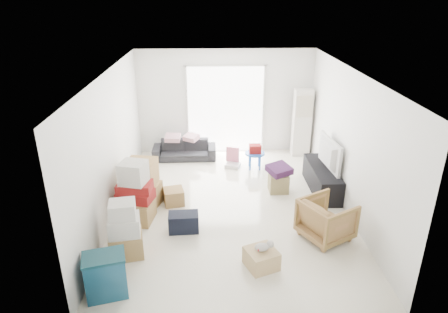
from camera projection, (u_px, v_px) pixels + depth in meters
room_shell at (232, 144)px, 7.54m from camera, size 4.98×6.48×3.18m
sliding_door at (225, 106)px, 10.33m from camera, size 2.10×0.04×2.33m
ac_tower at (302, 123)px, 10.23m from camera, size 0.45×0.30×1.75m
tv_console at (322, 179)px, 8.62m from camera, size 0.48×1.60×0.53m
television at (323, 164)px, 8.48m from camera, size 0.74×1.18×0.15m
sofa at (184, 147)px, 10.21m from camera, size 1.61×0.48×0.63m
pillow_left at (173, 133)px, 10.09m from camera, size 0.38×0.31×0.11m
pillow_right at (191, 132)px, 10.11m from camera, size 0.49×0.47×0.13m
armchair at (327, 218)px, 6.90m from camera, size 1.02×1.04×0.80m
storage_bins at (106, 275)px, 5.62m from camera, size 0.66×0.54×0.67m
box_stack_a at (125, 232)px, 6.43m from camera, size 0.62×0.55×0.99m
box_stack_b at (136, 196)px, 7.38m from camera, size 0.73×0.67×1.19m
box_stack_c at (142, 184)px, 7.94m from camera, size 0.77×0.70×0.97m
loose_box at (174, 197)px, 8.10m from camera, size 0.46×0.46×0.32m
duffel_bag at (184, 222)px, 7.19m from camera, size 0.55×0.35×0.34m
ottoman at (278, 182)px, 8.59m from camera, size 0.41×0.41×0.40m
blanket at (279, 171)px, 8.49m from camera, size 0.59×0.59×0.14m
kids_table at (255, 152)px, 9.60m from camera, size 0.48×0.48×0.61m
toy_walker at (233, 161)px, 9.84m from camera, size 0.42×0.40×0.47m
wood_crate at (261, 258)px, 6.26m from camera, size 0.59×0.59×0.30m
plush_bunny at (264, 246)px, 6.18m from camera, size 0.31×0.17×0.15m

